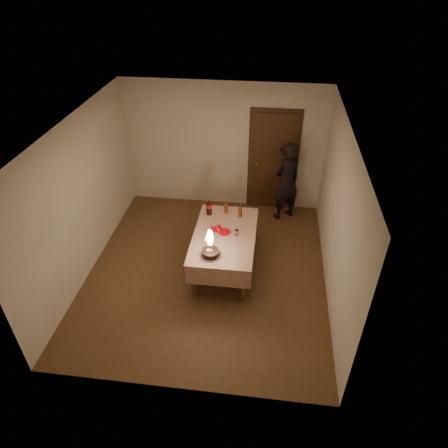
# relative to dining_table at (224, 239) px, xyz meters

# --- Properties ---
(ground) EXTENTS (4.00, 4.50, 0.01)m
(ground) POSITION_rel_dining_table_xyz_m (-0.28, -0.14, -0.61)
(ground) COLOR brown
(ground) RESTS_ON ground
(room_shell) EXTENTS (4.04, 4.54, 2.62)m
(room_shell) POSITION_rel_dining_table_xyz_m (-0.25, -0.06, 1.04)
(room_shell) COLOR beige
(room_shell) RESTS_ON ground
(dining_table) EXTENTS (1.02, 1.72, 0.71)m
(dining_table) POSITION_rel_dining_table_xyz_m (0.00, 0.00, 0.00)
(dining_table) COLOR brown
(dining_table) RESTS_ON ground
(birthday_cake) EXTENTS (0.34, 0.34, 0.48)m
(birthday_cake) POSITION_rel_dining_table_xyz_m (-0.15, -0.56, 0.21)
(birthday_cake) COLOR white
(birthday_cake) RESTS_ON dining_table
(red_plate) EXTENTS (0.22, 0.22, 0.01)m
(red_plate) POSITION_rel_dining_table_xyz_m (-0.01, 0.06, 0.10)
(red_plate) COLOR red
(red_plate) RESTS_ON dining_table
(red_cup) EXTENTS (0.08, 0.08, 0.10)m
(red_cup) POSITION_rel_dining_table_xyz_m (-0.11, 0.09, 0.15)
(red_cup) COLOR #B30C1D
(red_cup) RESTS_ON dining_table
(clear_cup) EXTENTS (0.07, 0.07, 0.09)m
(clear_cup) POSITION_rel_dining_table_xyz_m (0.20, 0.02, 0.14)
(clear_cup) COLOR white
(clear_cup) RESTS_ON dining_table
(napkin_stack) EXTENTS (0.15, 0.15, 0.02)m
(napkin_stack) POSITION_rel_dining_table_xyz_m (-0.18, 0.10, 0.11)
(napkin_stack) COLOR red
(napkin_stack) RESTS_ON dining_table
(cola_bottle) EXTENTS (0.10, 0.10, 0.32)m
(cola_bottle) POSITION_rel_dining_table_xyz_m (-0.34, 0.56, 0.25)
(cola_bottle) COLOR black
(cola_bottle) RESTS_ON dining_table
(amber_bottle_left) EXTENTS (0.06, 0.06, 0.25)m
(amber_bottle_left) POSITION_rel_dining_table_xyz_m (-0.06, 0.65, 0.21)
(amber_bottle_left) COLOR #52280E
(amber_bottle_left) RESTS_ON dining_table
(amber_bottle_right) EXTENTS (0.06, 0.06, 0.25)m
(amber_bottle_right) POSITION_rel_dining_table_xyz_m (0.21, 0.55, 0.21)
(amber_bottle_right) COLOR #52280E
(amber_bottle_right) RESTS_ON dining_table
(photographer) EXTENTS (0.71, 0.66, 1.63)m
(photographer) POSITION_rel_dining_table_xyz_m (1.00, 1.71, 0.21)
(photographer) COLOR black
(photographer) RESTS_ON ground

